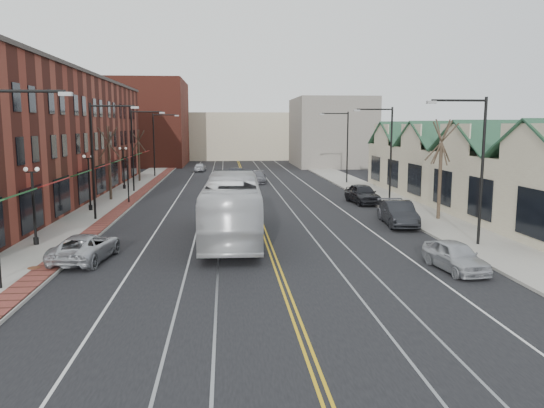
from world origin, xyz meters
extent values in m
plane|color=black|center=(0.00, 0.00, 0.00)|extent=(160.00, 160.00, 0.00)
cube|color=gray|center=(-12.00, 20.00, 0.07)|extent=(4.00, 120.00, 0.15)
cube|color=gray|center=(12.00, 20.00, 0.07)|extent=(4.00, 120.00, 0.15)
cube|color=maroon|center=(-19.00, 27.00, 5.50)|extent=(10.00, 50.00, 11.00)
cube|color=#BCAB90|center=(18.00, 20.00, 2.30)|extent=(8.00, 36.00, 4.60)
cube|color=maroon|center=(-16.00, 70.00, 7.00)|extent=(14.00, 18.00, 14.00)
cube|color=#BCAB90|center=(0.00, 85.00, 4.50)|extent=(22.00, 14.00, 9.00)
cube|color=slate|center=(15.00, 65.00, 5.50)|extent=(12.00, 16.00, 11.00)
cylinder|color=black|center=(-10.00, 0.00, 7.95)|extent=(3.00, 0.12, 0.12)
cube|color=#999999|center=(-8.50, 0.00, 7.85)|extent=(0.50, 0.25, 0.15)
cylinder|color=black|center=(-11.50, 16.00, 4.15)|extent=(0.16, 0.16, 8.00)
cylinder|color=black|center=(-10.00, 16.00, 7.95)|extent=(3.00, 0.12, 0.12)
cube|color=#999999|center=(-8.50, 16.00, 7.85)|extent=(0.50, 0.25, 0.15)
cylinder|color=black|center=(-11.50, 32.00, 4.15)|extent=(0.16, 0.16, 8.00)
cylinder|color=black|center=(-10.00, 32.00, 7.95)|extent=(3.00, 0.12, 0.12)
cube|color=#999999|center=(-8.50, 32.00, 7.85)|extent=(0.50, 0.25, 0.15)
cylinder|color=black|center=(-11.50, 48.00, 4.15)|extent=(0.16, 0.16, 8.00)
cylinder|color=black|center=(-10.00, 48.00, 7.95)|extent=(3.00, 0.12, 0.12)
cube|color=#999999|center=(-8.50, 48.00, 7.85)|extent=(0.50, 0.25, 0.15)
cylinder|color=black|center=(11.50, 6.00, 4.15)|extent=(0.16, 0.16, 8.00)
cylinder|color=black|center=(10.00, 6.00, 7.95)|extent=(3.00, 0.12, 0.12)
cube|color=#999999|center=(8.50, 6.00, 7.85)|extent=(0.50, 0.25, 0.15)
cylinder|color=black|center=(11.50, 22.00, 4.15)|extent=(0.16, 0.16, 8.00)
cylinder|color=black|center=(10.00, 22.00, 7.95)|extent=(3.00, 0.12, 0.12)
cube|color=#999999|center=(8.50, 22.00, 7.85)|extent=(0.50, 0.25, 0.15)
cylinder|color=black|center=(11.50, 38.00, 4.15)|extent=(0.16, 0.16, 8.00)
cylinder|color=black|center=(10.00, 38.00, 7.95)|extent=(3.00, 0.12, 0.12)
cube|color=#999999|center=(8.50, 38.00, 7.85)|extent=(0.50, 0.25, 0.15)
cylinder|color=black|center=(-12.80, 8.00, 0.35)|extent=(0.28, 0.28, 0.40)
cylinder|color=black|center=(-12.80, 8.00, 2.15)|extent=(0.14, 0.14, 4.00)
cube|color=black|center=(-12.80, 8.00, 4.15)|extent=(0.60, 0.06, 0.06)
sphere|color=white|center=(-13.10, 8.00, 4.30)|extent=(0.24, 0.24, 0.24)
sphere|color=white|center=(-12.50, 8.00, 4.30)|extent=(0.24, 0.24, 0.24)
cylinder|color=black|center=(-12.80, 20.00, 0.35)|extent=(0.28, 0.28, 0.40)
cylinder|color=black|center=(-12.80, 20.00, 2.15)|extent=(0.14, 0.14, 4.00)
cube|color=black|center=(-12.80, 20.00, 4.15)|extent=(0.60, 0.06, 0.06)
sphere|color=white|center=(-13.10, 20.00, 4.30)|extent=(0.24, 0.24, 0.24)
sphere|color=white|center=(-12.50, 20.00, 4.30)|extent=(0.24, 0.24, 0.24)
cylinder|color=black|center=(-12.80, 34.00, 0.35)|extent=(0.28, 0.28, 0.40)
cylinder|color=black|center=(-12.80, 34.00, 2.15)|extent=(0.14, 0.14, 4.00)
cube|color=black|center=(-12.80, 34.00, 4.15)|extent=(0.60, 0.06, 0.06)
sphere|color=white|center=(-13.10, 34.00, 4.30)|extent=(0.24, 0.24, 0.24)
sphere|color=white|center=(-12.50, 34.00, 4.30)|extent=(0.24, 0.24, 0.24)
cylinder|color=#382B21|center=(-12.50, 26.00, 2.60)|extent=(0.24, 0.24, 4.90)
cylinder|color=#382B21|center=(-12.50, 26.00, 5.15)|extent=(0.58, 1.37, 2.90)
cylinder|color=#382B21|center=(-12.50, 26.00, 5.15)|extent=(1.60, 0.66, 2.78)
cylinder|color=#382B21|center=(-12.50, 26.00, 5.15)|extent=(0.53, 1.23, 2.96)
cylinder|color=#382B21|center=(-12.50, 26.00, 5.15)|extent=(1.69, 1.03, 2.64)
cylinder|color=#382B21|center=(-12.50, 26.00, 5.15)|extent=(1.78, 1.29, 2.48)
cylinder|color=#382B21|center=(-12.50, 42.00, 2.42)|extent=(0.24, 0.24, 4.55)
cylinder|color=#382B21|center=(-12.50, 42.00, 4.80)|extent=(0.55, 1.28, 2.69)
cylinder|color=#382B21|center=(-12.50, 42.00, 4.80)|extent=(1.49, 0.62, 2.58)
cylinder|color=#382B21|center=(-12.50, 42.00, 4.80)|extent=(0.50, 1.15, 2.75)
cylinder|color=#382B21|center=(-12.50, 42.00, 4.80)|extent=(1.57, 0.97, 2.45)
cylinder|color=#382B21|center=(-12.50, 42.00, 4.80)|extent=(1.66, 1.20, 2.30)
cylinder|color=#382B21|center=(12.50, 14.00, 2.78)|extent=(0.24, 0.24, 5.25)
cylinder|color=#382B21|center=(12.50, 14.00, 5.50)|extent=(0.61, 1.46, 3.10)
cylinder|color=#382B21|center=(12.50, 14.00, 5.50)|extent=(1.70, 0.70, 2.97)
cylinder|color=#382B21|center=(12.50, 14.00, 5.50)|extent=(0.56, 1.31, 3.17)
cylinder|color=#382B21|center=(12.50, 14.00, 5.50)|extent=(1.80, 1.10, 2.82)
cylinder|color=#382B21|center=(12.50, 14.00, 5.50)|extent=(1.90, 1.37, 2.65)
cylinder|color=#592D19|center=(-11.20, 3.00, 0.16)|extent=(0.60, 0.60, 0.02)
cylinder|color=#592D19|center=(-11.20, 8.00, 0.16)|extent=(0.60, 0.60, 0.02)
cylinder|color=black|center=(-10.60, 24.00, 1.75)|extent=(0.12, 0.12, 3.20)
imported|color=black|center=(-10.60, 24.00, 3.50)|extent=(0.18, 0.15, 0.90)
imported|color=silver|center=(-2.00, 9.28, 1.86)|extent=(3.53, 13.45, 3.72)
imported|color=#ABAEB3|center=(-9.30, 4.74, 0.68)|extent=(2.90, 5.16, 1.36)
imported|color=#AAACB2|center=(8.13, 1.40, 0.69)|extent=(2.08, 4.22, 1.38)
imported|color=black|center=(9.10, 12.34, 0.82)|extent=(2.22, 5.12, 1.64)
imported|color=slate|center=(9.30, 13.15, 0.74)|extent=(2.44, 5.24, 1.48)
imported|color=black|center=(9.30, 22.53, 0.84)|extent=(2.43, 5.08, 1.67)
imported|color=#212227|center=(-1.00, 43.51, 0.73)|extent=(2.07, 4.59, 1.46)
imported|color=slate|center=(1.32, 39.42, 0.71)|extent=(2.37, 5.01, 1.41)
imported|color=#ACADB3|center=(-6.05, 55.44, 0.64)|extent=(1.71, 3.85, 1.29)
camera|label=1|loc=(-2.37, -21.53, 6.66)|focal=35.00mm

